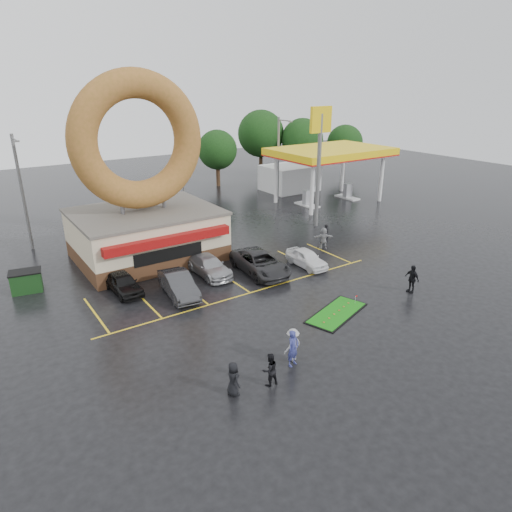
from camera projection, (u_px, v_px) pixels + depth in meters
ground at (283, 314)px, 26.42m from camera, size 120.00×120.00×0.00m
donut_shop at (144, 200)px, 33.26m from camera, size 10.20×8.70×13.50m
gas_station at (312, 165)px, 51.72m from camera, size 12.30×13.65×5.90m
shell_sign at (320, 145)px, 39.83m from camera, size 2.20×0.36×10.60m
streetlight_left at (22, 190)px, 34.84m from camera, size 0.40×2.21×9.00m
streetlight_mid at (183, 170)px, 42.94m from camera, size 0.40×2.21×9.00m
streetlight_right at (279, 157)px, 49.99m from camera, size 0.40×2.21×9.00m
tree_far_a at (302, 140)px, 61.32m from camera, size 5.60×5.60×8.00m
tree_far_b at (345, 143)px, 63.15m from camera, size 4.90×4.90×7.00m
tree_far_c at (261, 134)px, 62.08m from camera, size 6.30×6.30×9.00m
tree_far_d at (217, 150)px, 56.82m from camera, size 4.90×4.90×7.00m
car_black at (123, 283)px, 28.89m from camera, size 1.74×3.89×1.30m
car_dgrey at (179, 285)px, 28.48m from camera, size 2.04×4.53×1.44m
car_silver at (209, 266)px, 31.55m from camera, size 1.82×4.47×1.30m
car_grey at (260, 263)px, 31.80m from camera, size 2.91×5.58×1.50m
car_white at (307, 258)px, 32.97m from camera, size 1.62×3.76×1.26m
person_blue at (293, 348)px, 21.38m from camera, size 0.75×0.59×1.83m
person_blackjkt at (270, 370)px, 20.03m from camera, size 0.78×0.62×1.56m
person_hoodie at (293, 345)px, 21.79m from camera, size 1.20×0.85×1.68m
person_bystander at (233, 379)px, 19.39m from camera, size 0.50×0.77×1.57m
person_cameraman at (412, 279)px, 28.87m from camera, size 0.53×1.10×1.83m
person_walker_near at (323, 238)px, 36.37m from camera, size 1.68×1.20×1.75m
person_walker_far at (326, 233)px, 37.88m from camera, size 0.66×0.55×1.54m
dumpster at (26, 282)px, 29.05m from camera, size 1.99×1.51×1.30m
putting_green at (337, 313)px, 26.45m from camera, size 4.70×3.13×0.54m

